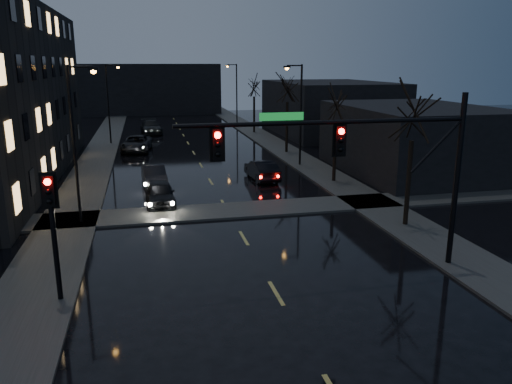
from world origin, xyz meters
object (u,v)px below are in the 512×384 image
oncoming_car_a (160,193)px  oncoming_car_d (151,127)px  oncoming_car_b (154,176)px  lead_car (262,170)px  oncoming_car_c (136,144)px

oncoming_car_a → oncoming_car_d: (0.10, 31.44, 0.09)m
oncoming_car_a → oncoming_car_d: 31.44m
oncoming_car_a → oncoming_car_b: 4.87m
oncoming_car_b → oncoming_car_d: 26.58m
oncoming_car_b → oncoming_car_d: (0.31, 26.58, 0.11)m
oncoming_car_b → lead_car: bearing=-3.2°
oncoming_car_a → oncoming_car_c: oncoming_car_c is taller
oncoming_car_a → oncoming_car_c: size_ratio=0.77×
oncoming_car_d → lead_car: bearing=-80.2°
oncoming_car_a → oncoming_car_c: bearing=93.4°
oncoming_car_a → oncoming_car_c: 19.19m
oncoming_car_a → lead_car: bearing=33.4°
oncoming_car_c → oncoming_car_d: bearing=89.9°
oncoming_car_a → oncoming_car_b: oncoming_car_a is taller
oncoming_car_a → lead_car: (7.32, 5.02, 0.01)m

